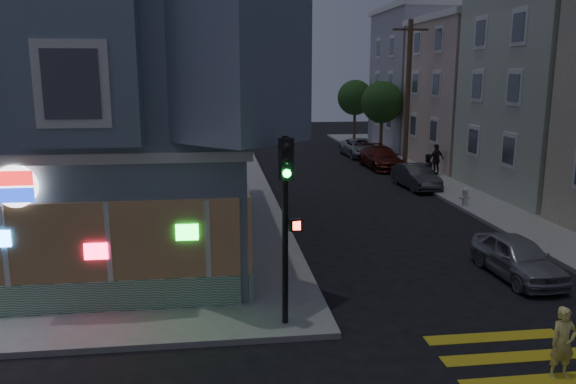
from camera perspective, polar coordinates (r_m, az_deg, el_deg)
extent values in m
cube|color=gray|center=(40.21, 27.23, 2.19)|extent=(24.00, 42.00, 0.15)
cube|color=slate|center=(21.58, -24.62, 10.03)|extent=(14.00, 14.00, 11.00)
cube|color=silver|center=(21.67, -24.24, 5.68)|extent=(14.30, 14.30, 0.25)
cylinder|color=white|center=(14.53, -25.94, 0.52)|extent=(1.00, 0.12, 1.00)
cube|color=#C7AE9A|center=(39.64, 22.00, 9.19)|extent=(12.00, 8.60, 9.00)
cube|color=#96909F|center=(47.69, 16.77, 10.77)|extent=(12.00, 8.60, 10.50)
cylinder|color=#4C3826|center=(35.65, 12.07, 9.57)|extent=(0.30, 0.30, 9.00)
cube|color=#4C3826|center=(35.72, 12.35, 15.83)|extent=(2.20, 0.12, 0.12)
cylinder|color=#4C3826|center=(41.61, 9.43, 5.97)|extent=(0.24, 0.24, 3.20)
sphere|color=#1B4117|center=(41.45, 9.54, 8.99)|extent=(3.00, 3.00, 3.00)
cylinder|color=#4C3826|center=(49.29, 6.77, 6.96)|extent=(0.24, 0.24, 3.20)
sphere|color=#1B4117|center=(49.15, 6.83, 9.51)|extent=(3.00, 3.00, 3.00)
imported|color=#EADE77|center=(12.75, 26.15, -13.59)|extent=(0.54, 0.36, 1.48)
imported|color=black|center=(30.59, 13.93, 2.22)|extent=(0.96, 0.84, 1.68)
imported|color=#26232B|center=(33.93, 14.83, 3.22)|extent=(1.15, 0.79, 1.81)
imported|color=#96989D|center=(18.13, 22.28, -6.16)|extent=(1.56, 3.68, 1.24)
imported|color=#323436|center=(30.40, 12.87, 1.55)|extent=(1.60, 3.96, 1.28)
imported|color=#511912|center=(36.41, 9.43, 3.46)|extent=(2.13, 4.86, 1.39)
imported|color=#969B9F|center=(41.37, 7.37, 4.48)|extent=(2.39, 4.82, 1.32)
cylinder|color=black|center=(12.97, -0.30, -4.14)|extent=(0.14, 0.14, 4.46)
cube|color=black|center=(12.41, -0.19, 3.36)|extent=(0.33, 0.30, 0.94)
sphere|color=black|center=(12.23, -0.11, 4.62)|extent=(0.18, 0.18, 0.18)
sphere|color=black|center=(12.27, -0.11, 3.26)|extent=(0.18, 0.18, 0.18)
sphere|color=#19F23F|center=(12.32, -0.11, 1.90)|extent=(0.18, 0.18, 0.18)
cube|color=black|center=(12.79, 0.78, -3.34)|extent=(0.32, 0.23, 0.29)
cube|color=#FF2614|center=(12.69, 0.85, -3.45)|extent=(0.20, 0.02, 0.20)
cylinder|color=silver|center=(26.42, 17.54, -0.65)|extent=(0.25, 0.25, 0.63)
sphere|color=silver|center=(26.35, 17.59, 0.12)|extent=(0.27, 0.27, 0.27)
cylinder|color=silver|center=(26.41, 17.55, -0.54)|extent=(0.47, 0.13, 0.13)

